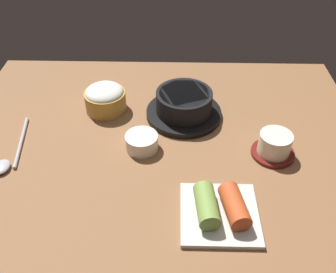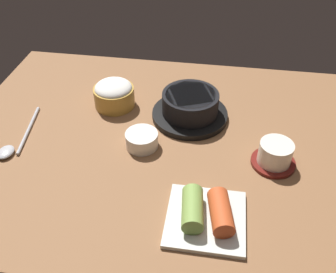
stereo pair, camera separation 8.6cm
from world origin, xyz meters
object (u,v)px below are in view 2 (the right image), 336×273
rice_bowl (114,94)px  spoon (14,144)px  stone_pot (190,107)px  tea_cup_with_saucer (275,155)px  banchan_cup_center (142,139)px  kimchi_plate (206,214)px

rice_bowl → spoon: size_ratio=0.53×
stone_pot → tea_cup_with_saucer: (20.15, -14.27, -0.53)cm
stone_pot → rice_bowl: bearing=173.6°
stone_pot → banchan_cup_center: bearing=-127.4°
kimchi_plate → spoon: (-45.97, 14.63, -1.34)cm
rice_bowl → banchan_cup_center: rice_bowl is taller
rice_bowl → tea_cup_with_saucer: (40.52, -16.55, -0.88)cm
rice_bowl → stone_pot: bearing=-6.4°
stone_pot → kimchi_plate: size_ratio=1.29×
tea_cup_with_saucer → spoon: tea_cup_with_saucer is taller
kimchi_plate → stone_pot: bearing=101.6°
stone_pot → spoon: size_ratio=0.96×
rice_bowl → banchan_cup_center: bearing=-55.0°
tea_cup_with_saucer → kimchi_plate: bearing=-127.3°
kimchi_plate → spoon: 48.26cm
banchan_cup_center → kimchi_plate: bearing=-49.6°
tea_cup_with_saucer → stone_pot: bearing=144.7°
rice_bowl → banchan_cup_center: size_ratio=1.40×
stone_pot → banchan_cup_center: 16.19cm
stone_pot → spoon: stone_pot is taller
kimchi_plate → spoon: bearing=162.3°
spoon → kimchi_plate: bearing=-17.7°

